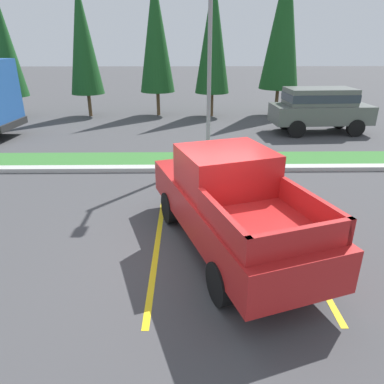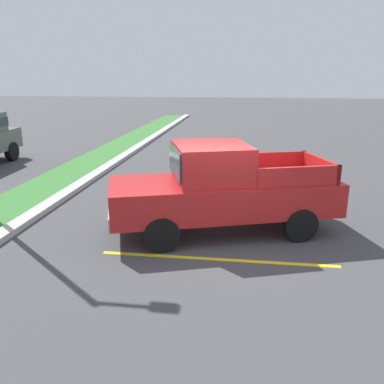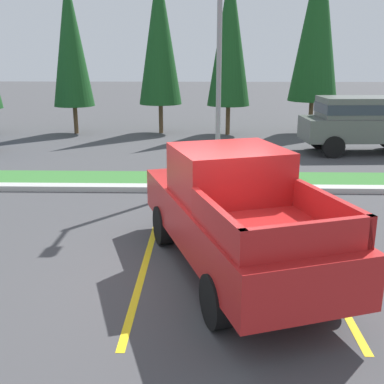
{
  "view_description": "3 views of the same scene",
  "coord_description": "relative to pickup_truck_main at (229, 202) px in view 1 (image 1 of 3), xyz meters",
  "views": [
    {
      "loc": [
        -0.28,
        -6.57,
        4.11
      ],
      "look_at": [
        -0.16,
        1.16,
        0.83
      ],
      "focal_mm": 33.28,
      "sensor_mm": 36.0,
      "label": 1
    },
    {
      "loc": [
        -8.28,
        -0.45,
        3.58
      ],
      "look_at": [
        0.68,
        0.79,
        0.92
      ],
      "focal_mm": 37.29,
      "sensor_mm": 36.0,
      "label": 2
    },
    {
      "loc": [
        0.09,
        -7.44,
        3.59
      ],
      "look_at": [
        -0.11,
        0.56,
        1.26
      ],
      "focal_mm": 44.19,
      "sensor_mm": 36.0,
      "label": 3
    }
  ],
  "objects": [
    {
      "name": "pickup_truck_main",
      "position": [
        0.0,
        0.0,
        0.0
      ],
      "size": [
        3.43,
        5.55,
        2.1
      ],
      "color": "black",
      "rests_on": "ground"
    },
    {
      "name": "street_light",
      "position": [
        -0.1,
        5.65,
        2.76
      ],
      "size": [
        0.24,
        1.49,
        6.51
      ],
      "color": "gray",
      "rests_on": "ground"
    },
    {
      "name": "grass_median",
      "position": [
        -0.59,
        6.01,
        -1.01
      ],
      "size": [
        56.0,
        1.8,
        0.06
      ],
      "primitive_type": "cube",
      "color": "#387533",
      "rests_on": "ground"
    },
    {
      "name": "cypress_tree_left_inner",
      "position": [
        -6.56,
        14.68,
        3.2
      ],
      "size": [
        1.87,
        1.87,
        7.2
      ],
      "color": "brown",
      "rests_on": "ground"
    },
    {
      "name": "suv_distant",
      "position": [
        5.46,
        10.31,
        0.2
      ],
      "size": [
        4.7,
        2.16,
        2.1
      ],
      "color": "black",
      "rests_on": "ground"
    },
    {
      "name": "cypress_tree_leftmost",
      "position": [
        -10.78,
        14.46,
        2.85
      ],
      "size": [
        1.72,
        1.72,
        6.61
      ],
      "color": "brown",
      "rests_on": "ground"
    },
    {
      "name": "cypress_tree_rightmost",
      "position": [
        4.49,
        14.78,
        4.03
      ],
      "size": [
        2.24,
        2.24,
        8.61
      ],
      "color": "brown",
      "rests_on": "ground"
    },
    {
      "name": "curb_strip",
      "position": [
        -0.59,
        4.91,
        -0.97
      ],
      "size": [
        56.0,
        0.4,
        0.15
      ],
      "primitive_type": "cube",
      "color": "#B2B2AD",
      "rests_on": "ground"
    },
    {
      "name": "cypress_tree_right_inner",
      "position": [
        0.61,
        14.56,
        3.38
      ],
      "size": [
        1.95,
        1.95,
        7.51
      ],
      "color": "brown",
      "rests_on": "ground"
    },
    {
      "name": "cypress_tree_center",
      "position": [
        -2.55,
        14.91,
        3.45
      ],
      "size": [
        1.98,
        1.98,
        7.63
      ],
      "color": "brown",
      "rests_on": "ground"
    },
    {
      "name": "parking_line_far",
      "position": [
        1.57,
        -0.05,
        -1.04
      ],
      "size": [
        0.12,
        4.8,
        0.01
      ],
      "primitive_type": "cube",
      "color": "yellow",
      "rests_on": "ground"
    },
    {
      "name": "ground_plane",
      "position": [
        -0.59,
        -0.09,
        -1.04
      ],
      "size": [
        120.0,
        120.0,
        0.0
      ],
      "primitive_type": "plane",
      "color": "#424244"
    },
    {
      "name": "parking_line_near",
      "position": [
        -1.53,
        -0.05,
        -1.04
      ],
      "size": [
        0.12,
        4.8,
        0.01
      ],
      "primitive_type": "cube",
      "color": "yellow",
      "rests_on": "ground"
    }
  ]
}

